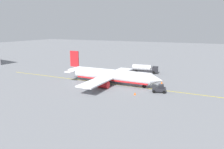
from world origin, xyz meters
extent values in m
plane|color=slate|center=(0.00, 0.00, 0.00)|extent=(400.00, 400.00, 0.00)
cylinder|color=white|center=(0.00, 0.00, 2.79)|extent=(24.89, 3.70, 3.58)
cube|color=red|center=(0.00, 0.00, 1.81)|extent=(23.50, 3.05, 1.00)
cone|color=white|center=(13.82, -0.06, 2.79)|extent=(3.47, 3.45, 3.44)
cone|color=white|center=(-14.51, 0.07, 3.15)|extent=(4.85, 3.07, 3.04)
cube|color=red|center=(-13.82, 0.06, 6.98)|extent=(3.20, 0.37, 5.20)
cube|color=white|center=(-13.82, 0.06, 3.19)|extent=(2.44, 8.41, 0.24)
cube|color=white|center=(-1.00, 0.00, 2.34)|extent=(4.94, 29.07, 0.36)
cylinder|color=red|center=(-0.18, 5.20, 1.09)|extent=(3.21, 2.11, 2.10)
cylinder|color=red|center=(-0.22, -5.20, 1.09)|extent=(3.21, 2.11, 2.10)
cylinder|color=#4C4C51|center=(10.36, -0.05, 1.13)|extent=(0.24, 0.24, 1.17)
cylinder|color=black|center=(10.36, -0.05, 0.55)|extent=(1.10, 0.41, 1.10)
cylinder|color=#4C4C51|center=(-1.99, 2.61, 1.13)|extent=(0.24, 0.24, 1.17)
cylinder|color=black|center=(-1.99, 2.61, 0.55)|extent=(1.10, 0.41, 1.10)
cylinder|color=#4C4C51|center=(-2.01, -2.59, 1.13)|extent=(0.24, 0.24, 1.17)
cylinder|color=black|center=(-2.01, -2.59, 0.55)|extent=(1.10, 0.41, 1.10)
cube|color=#2D2D33|center=(3.30, 20.68, 0.70)|extent=(10.06, 3.67, 0.30)
cube|color=#232328|center=(7.78, 21.22, 1.65)|extent=(2.27, 2.62, 2.00)
cube|color=black|center=(8.67, 21.33, 2.05)|extent=(0.40, 2.00, 0.90)
cylinder|color=silver|center=(2.71, 20.61, 2.00)|extent=(7.25, 3.13, 2.30)
cylinder|color=black|center=(7.23, 22.42, 0.55)|extent=(1.13, 0.48, 1.10)
cylinder|color=black|center=(7.53, 19.94, 0.55)|extent=(1.13, 0.48, 1.10)
cylinder|color=black|center=(0.71, 21.63, 0.55)|extent=(1.13, 0.48, 1.10)
cylinder|color=black|center=(1.01, 19.14, 0.55)|extent=(1.13, 0.48, 1.10)
cube|color=#232328|center=(15.20, -2.38, 0.85)|extent=(4.00, 2.87, 0.90)
cube|color=black|center=(15.68, -2.25, 1.75)|extent=(1.77, 1.91, 0.90)
cylinder|color=black|center=(14.21, -3.68, 0.40)|extent=(0.85, 0.50, 0.80)
cylinder|color=black|center=(13.69, -1.75, 0.40)|extent=(0.85, 0.50, 0.80)
cylinder|color=black|center=(16.72, -3.00, 0.40)|extent=(0.85, 0.50, 0.80)
cylinder|color=black|center=(16.19, -1.07, 0.40)|extent=(0.85, 0.50, 0.80)
cube|color=navy|center=(1.15, 14.96, 0.42)|extent=(0.50, 0.54, 0.85)
cube|color=yellow|center=(1.15, 14.96, 1.15)|extent=(0.58, 0.63, 0.60)
sphere|color=tan|center=(1.15, 14.96, 1.59)|extent=(0.24, 0.24, 0.24)
cone|color=#F2590F|center=(10.23, -7.38, 0.35)|extent=(0.63, 0.63, 0.70)
cone|color=#F2590F|center=(13.67, 7.31, 0.33)|extent=(0.60, 0.60, 0.67)
cube|color=yellow|center=(0.00, 0.00, 0.01)|extent=(83.92, 0.69, 0.01)
camera|label=1|loc=(28.52, -58.37, 17.09)|focal=34.87mm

